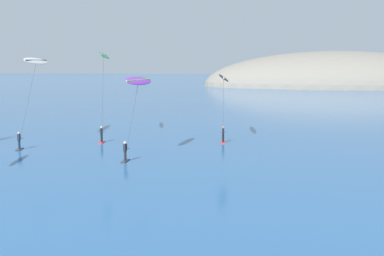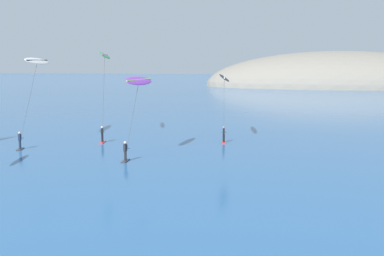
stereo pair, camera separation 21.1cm
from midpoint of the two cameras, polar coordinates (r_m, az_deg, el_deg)
name	(u,v)px [view 2 (the right image)]	position (r m, az deg, el deg)	size (l,w,h in m)	color
headland_island	(342,86)	(168.28, 17.40, 4.74)	(87.67, 51.77, 23.27)	slate
kitesurfer_purple	(138,87)	(42.49, -6.33, 4.82)	(1.92, 6.22, 7.09)	#2D2D33
kitesurfer_black	(224,82)	(51.07, 3.96, 5.43)	(1.69, 6.11, 7.06)	red
kitesurfer_white	(36,66)	(52.73, -17.88, 6.99)	(2.00, 9.25, 8.81)	#2D2D33
kitesurfer_green	(104,62)	(53.51, -10.23, 7.73)	(2.36, 7.46, 9.43)	red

